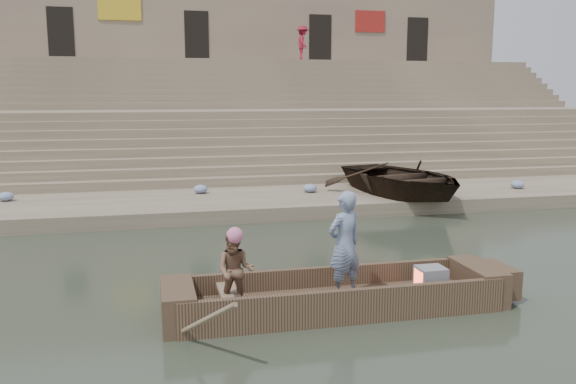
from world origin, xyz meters
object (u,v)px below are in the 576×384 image
object	(u,v)px
main_rowboat	(336,304)
standing_man	(344,245)
television	(430,279)
beached_rowboat	(402,178)
pedestrian	(303,43)
rowing_man	(235,271)

from	to	relation	value
main_rowboat	standing_man	world-z (taller)	standing_man
main_rowboat	standing_man	distance (m)	1.00
main_rowboat	television	bearing A→B (deg)	-0.00
main_rowboat	beached_rowboat	xyz separation A→B (m)	(4.67, 8.01, 0.82)
television	pedestrian	size ratio (longest dim) A/B	0.25
standing_man	pedestrian	size ratio (longest dim) A/B	0.97
beached_rowboat	standing_man	bearing A→B (deg)	-131.98
standing_man	main_rowboat	bearing A→B (deg)	-20.36
rowing_man	beached_rowboat	distance (m)	10.34
pedestrian	main_rowboat	bearing A→B (deg)	170.46
standing_man	beached_rowboat	distance (m)	9.21
main_rowboat	standing_man	size ratio (longest dim) A/B	2.84
main_rowboat	beached_rowboat	distance (m)	9.31
standing_man	pedestrian	distance (m)	23.47
rowing_man	beached_rowboat	size ratio (longest dim) A/B	0.24
standing_man	pedestrian	world-z (taller)	pedestrian
main_rowboat	rowing_man	bearing A→B (deg)	-174.72
standing_man	rowing_man	xyz separation A→B (m)	(-1.80, -0.16, -0.27)
main_rowboat	television	size ratio (longest dim) A/B	10.87
standing_man	pedestrian	bearing A→B (deg)	-125.66
main_rowboat	television	distance (m)	1.69
main_rowboat	standing_man	xyz separation A→B (m)	(0.13, 0.01, 0.99)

